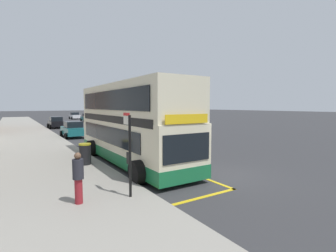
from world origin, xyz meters
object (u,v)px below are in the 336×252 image
Objects in this scene: bus_stop_sign at (129,148)px; parked_car_black_kerbside at (56,122)px; parked_car_white_ahead at (75,116)px; double_decker_bus at (130,126)px; litter_bin at (85,154)px; parked_car_teal_behind at (73,129)px; pedestrian_waiting_near_sign at (78,176)px; parked_car_teal_far at (88,118)px.

bus_stop_sign is 0.68× the size of parked_car_black_kerbside.
bus_stop_sign is 54.49m from parked_car_white_ahead.
litter_bin is (-2.46, 0.23, -1.37)m from double_decker_bus.
parked_car_teal_behind is 18.78m from pedestrian_waiting_near_sign.
double_decker_bus is at bearing 76.63° from parked_car_teal_far.
parked_car_white_ahead is 3.79× the size of litter_bin.
pedestrian_waiting_near_sign reaches higher than parked_car_teal_far.
parked_car_black_kerbside is (2.15, 30.95, -0.99)m from bus_stop_sign.
pedestrian_waiting_near_sign is 5.42m from litter_bin.
bus_stop_sign is 0.68× the size of parked_car_white_ahead.
parked_car_white_ahead is (-0.01, 11.56, 0.00)m from parked_car_teal_far.
double_decker_bus is 2.56× the size of parked_car_teal_far.
parked_car_teal_behind is at bearing 69.84° from parked_car_teal_far.
parked_car_white_ahead is 35.75m from parked_car_teal_behind.
parked_car_teal_behind is 2.58× the size of pedestrian_waiting_near_sign.
pedestrian_waiting_near_sign is at bearing 170.71° from bus_stop_sign.
double_decker_bus reaches higher than pedestrian_waiting_near_sign.
parked_car_teal_far is 24.56m from parked_car_teal_behind.
double_decker_bus is 2.56× the size of parked_car_black_kerbside.
bus_stop_sign is at bearing 79.00° from parked_car_white_ahead.
bus_stop_sign is 43.15m from parked_car_teal_far.
parked_car_black_kerbside is at bearing 54.20° from parked_car_teal_far.
litter_bin is at bearing -92.98° from parked_car_black_kerbside.
double_decker_bus is at bearing -5.37° from litter_bin.
double_decker_bus reaches higher than litter_bin.
bus_stop_sign is 18.82m from parked_car_teal_behind.
parked_car_teal_far is 1.00× the size of parked_car_teal_behind.
pedestrian_waiting_near_sign is (-11.09, -53.38, 0.22)m from parked_car_white_ahead.
bus_stop_sign is (-2.35, -5.23, -0.27)m from double_decker_bus.
parked_car_teal_behind is at bearing 83.89° from bus_stop_sign.
bus_stop_sign is 31.04m from parked_car_black_kerbside.
parked_car_teal_behind is at bearing -88.61° from parked_car_black_kerbside.
parked_car_teal_far and parked_car_white_ahead have the same top height.
bus_stop_sign is at bearing 74.89° from parked_car_teal_far.
litter_bin is at bearing 77.77° from parked_car_white_ahead.
parked_car_black_kerbside is at bearing 86.03° from bus_stop_sign.
parked_car_black_kerbside is at bearing 83.01° from pedestrian_waiting_near_sign.
double_decker_bus reaches higher than parked_car_teal_behind.
pedestrian_waiting_near_sign reaches higher than parked_car_white_ahead.
parked_car_teal_behind is at bearing 76.95° from parked_car_white_ahead.
litter_bin is at bearing -97.58° from parked_car_teal_behind.
bus_stop_sign is at bearing -91.88° from parked_car_black_kerbside.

